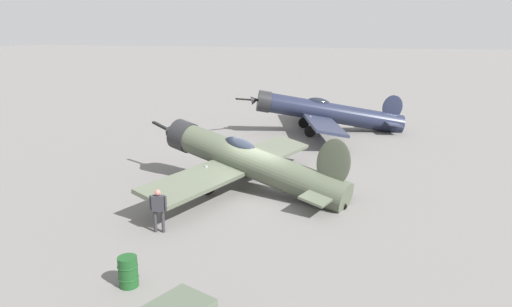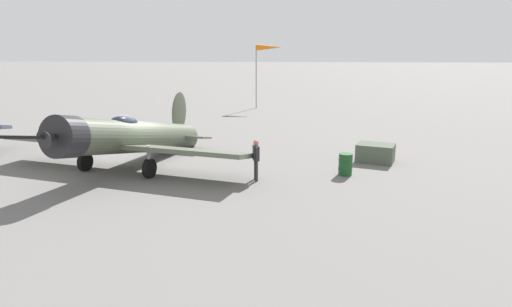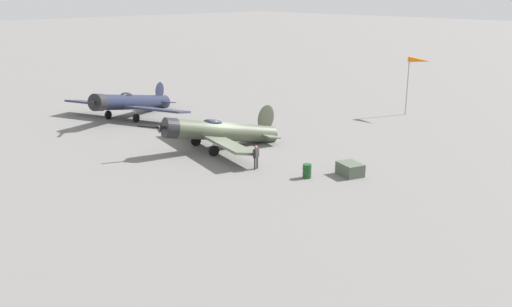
# 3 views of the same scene
# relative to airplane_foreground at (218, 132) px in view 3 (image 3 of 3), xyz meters

# --- Properties ---
(ground_plane) EXTENTS (400.00, 400.00, 0.00)m
(ground_plane) POSITION_rel_airplane_foreground_xyz_m (-0.48, 0.12, -1.36)
(ground_plane) COLOR slate
(airplane_foreground) EXTENTS (11.08, 11.52, 3.34)m
(airplane_foreground) POSITION_rel_airplane_foreground_xyz_m (0.00, 0.00, 0.00)
(airplane_foreground) COLOR #4C5442
(airplane_foreground) RESTS_ON ground_plane
(airplane_mid_apron) EXTENTS (11.52, 12.86, 3.31)m
(airplane_mid_apron) POSITION_rel_airplane_foreground_xyz_m (-0.99, -14.01, 0.11)
(airplane_mid_apron) COLOR #1E2338
(airplane_mid_apron) RESTS_ON ground_plane
(ground_crew_mechanic) EXTENTS (0.63, 0.32, 1.65)m
(ground_crew_mechanic) POSITION_rel_airplane_foreground_xyz_m (1.39, 5.64, -0.36)
(ground_crew_mechanic) COLOR #2D2D33
(ground_crew_mechanic) RESTS_ON ground_plane
(equipment_crate) EXTENTS (1.71, 1.97, 0.84)m
(equipment_crate) POSITION_rel_airplane_foreground_xyz_m (-2.14, 10.91, -0.94)
(equipment_crate) COLOR #4C5647
(equipment_crate) RESTS_ON ground_plane
(fuel_drum) EXTENTS (0.60, 0.60, 0.92)m
(fuel_drum) POSITION_rel_airplane_foreground_xyz_m (0.29, 9.28, -0.90)
(fuel_drum) COLOR #19471E
(fuel_drum) RESTS_ON ground_plane
(windsock_mast) EXTENTS (0.81, 2.34, 5.68)m
(windsock_mast) POSITION_rel_airplane_foreground_xyz_m (-20.97, 4.51, 3.85)
(windsock_mast) COLOR gray
(windsock_mast) RESTS_ON ground_plane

